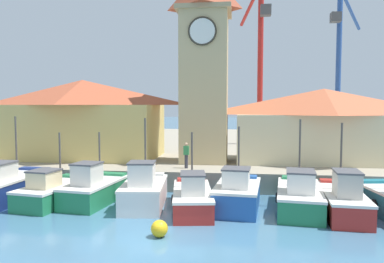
# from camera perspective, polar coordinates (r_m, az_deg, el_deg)

# --- Properties ---
(ground_plane) EXTENTS (300.00, 300.00, 0.00)m
(ground_plane) POSITION_cam_1_polar(r_m,az_deg,el_deg) (14.77, -7.29, -16.54)
(ground_plane) COLOR teal
(quay_wharf) EXTENTS (120.00, 40.00, 1.21)m
(quay_wharf) POSITION_cam_1_polar(r_m,az_deg,el_deg) (42.05, 2.12, -2.21)
(quay_wharf) COLOR #9E937F
(quay_wharf) RESTS_ON ground
(fishing_boat_left_outer) EXTENTS (2.45, 5.22, 4.56)m
(fishing_boat_left_outer) POSITION_cam_1_polar(r_m,az_deg,el_deg) (22.83, -26.07, -7.46)
(fishing_boat_left_outer) COLOR navy
(fishing_boat_left_outer) RESTS_ON ground
(fishing_boat_left_inner) EXTENTS (2.71, 4.76, 3.72)m
(fishing_boat_left_inner) POSITION_cam_1_polar(r_m,az_deg,el_deg) (21.16, -20.34, -8.54)
(fishing_boat_left_inner) COLOR #237A4C
(fishing_boat_left_inner) RESTS_ON ground
(fishing_boat_mid_left) EXTENTS (2.57, 4.69, 3.73)m
(fishing_boat_mid_left) POSITION_cam_1_polar(r_m,az_deg,el_deg) (20.65, -14.67, -8.47)
(fishing_boat_mid_left) COLOR #237A4C
(fishing_boat_mid_left) RESTS_ON ground
(fishing_boat_center) EXTENTS (2.49, 4.48, 4.51)m
(fishing_boat_center) POSITION_cam_1_polar(r_m,az_deg,el_deg) (19.49, -7.33, -8.94)
(fishing_boat_center) COLOR silver
(fishing_boat_center) RESTS_ON ground
(fishing_boat_mid_right) EXTENTS (2.55, 5.19, 3.82)m
(fishing_boat_mid_right) POSITION_cam_1_polar(r_m,az_deg,el_deg) (18.66, 0.04, -9.93)
(fishing_boat_mid_right) COLOR #AD2823
(fishing_boat_mid_right) RESTS_ON ground
(fishing_boat_right_inner) EXTENTS (2.51, 4.36, 4.10)m
(fishing_boat_right_inner) POSITION_cam_1_polar(r_m,az_deg,el_deg) (18.98, 6.91, -9.42)
(fishing_boat_right_inner) COLOR #2356A8
(fishing_boat_right_inner) RESTS_ON ground
(fishing_boat_right_outer) EXTENTS (2.70, 5.39, 4.47)m
(fishing_boat_right_outer) POSITION_cam_1_polar(r_m,az_deg,el_deg) (19.32, 16.05, -9.45)
(fishing_boat_right_outer) COLOR #237A4C
(fishing_boat_right_outer) RESTS_ON ground
(fishing_boat_far_right) EXTENTS (2.18, 5.19, 4.33)m
(fishing_boat_far_right) POSITION_cam_1_polar(r_m,az_deg,el_deg) (19.24, 22.00, -9.59)
(fishing_boat_far_right) COLOR #AD2823
(fishing_boat_far_right) RESTS_ON ground
(clock_tower) EXTENTS (3.68, 3.68, 15.00)m
(clock_tower) POSITION_cam_1_polar(r_m,az_deg,el_deg) (26.33, 1.91, 10.84)
(clock_tower) COLOR tan
(clock_tower) RESTS_ON quay_wharf
(warehouse_left) EXTENTS (11.80, 6.49, 5.88)m
(warehouse_left) POSITION_cam_1_polar(r_m,az_deg,el_deg) (29.67, -16.29, 2.01)
(warehouse_left) COLOR tan
(warehouse_left) RESTS_ON quay_wharf
(warehouse_right) EXTENTS (12.43, 5.50, 5.11)m
(warehouse_right) POSITION_cam_1_polar(r_m,az_deg,el_deg) (27.77, 19.39, 1.03)
(warehouse_right) COLOR beige
(warehouse_right) RESTS_ON quay_wharf
(port_crane_near) EXTENTS (3.05, 7.77, 16.29)m
(port_crane_near) POSITION_cam_1_polar(r_m,az_deg,el_deg) (38.82, 10.25, 6.85)
(port_crane_near) COLOR maroon
(port_crane_near) RESTS_ON quay_wharf
(port_crane_far) EXTENTS (5.27, 7.92, 16.54)m
(port_crane_far) POSITION_cam_1_polar(r_m,az_deg,el_deg) (44.10, 21.43, 6.47)
(port_crane_far) COLOR navy
(port_crane_far) RESTS_ON quay_wharf
(mooring_buoy) EXTENTS (0.67, 0.67, 0.67)m
(mooring_buoy) POSITION_cam_1_polar(r_m,az_deg,el_deg) (15.23, -4.99, -14.53)
(mooring_buoy) COLOR gold
(mooring_buoy) RESTS_ON ground
(dock_worker_near_tower) EXTENTS (0.34, 0.22, 1.62)m
(dock_worker_near_tower) POSITION_cam_1_polar(r_m,az_deg,el_deg) (23.57, -0.88, -3.58)
(dock_worker_near_tower) COLOR #33333D
(dock_worker_near_tower) RESTS_ON quay_wharf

